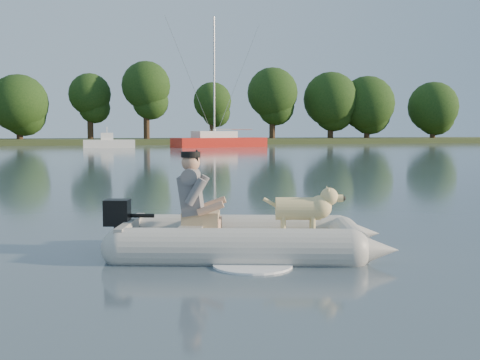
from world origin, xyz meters
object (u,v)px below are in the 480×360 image
object	(u,v)px
dog	(298,213)
motorboat	(109,138)
man	(193,192)
sailboat	(219,141)
dinghy	(247,207)

from	to	relation	value
dog	motorboat	world-z (taller)	motorboat
man	sailboat	bearing A→B (deg)	93.34
sailboat	dog	bearing A→B (deg)	-116.78
man	dog	world-z (taller)	man
dinghy	dog	distance (m)	0.66
dinghy	man	distance (m)	0.74
dinghy	sailboat	distance (m)	48.42
dog	sailboat	distance (m)	48.42
motorboat	dinghy	bearing A→B (deg)	-89.98
motorboat	sailboat	bearing A→B (deg)	-3.31
dog	sailboat	size ratio (longest dim) A/B	0.08
man	dog	size ratio (longest dim) A/B	1.16
dinghy	motorboat	distance (m)	47.96
motorboat	sailboat	world-z (taller)	sailboat
man	dog	bearing A→B (deg)	0.00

